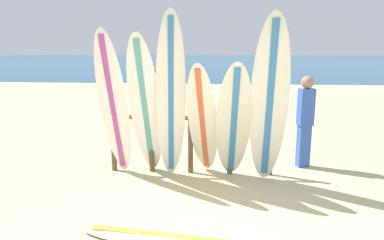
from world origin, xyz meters
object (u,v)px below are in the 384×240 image
(surfboard_leaning_far_left, at_px, (113,105))
(surfboard_leaning_left, at_px, (145,107))
(beachgoer_standing, at_px, (305,118))
(small_boat_offshore, at_px, (143,71))
(surfboard_rack, at_px, (190,135))
(surfboard_leaning_center_right, at_px, (234,123))
(surfboard_leaning_center_left, at_px, (171,99))
(surfboard_leaning_center, at_px, (203,121))
(surfboard_leaning_right, at_px, (269,102))

(surfboard_leaning_far_left, relative_size, surfboard_leaning_left, 1.03)
(surfboard_leaning_left, relative_size, beachgoer_standing, 1.44)
(beachgoer_standing, bearing_deg, small_boat_offshore, 109.69)
(surfboard_rack, xyz_separation_m, surfboard_leaning_far_left, (-1.21, -0.28, 0.54))
(surfboard_leaning_center_right, bearing_deg, surfboard_leaning_center_left, 179.47)
(surfboard_rack, bearing_deg, surfboard_leaning_center_right, -29.08)
(surfboard_leaning_center_left, bearing_deg, surfboard_leaning_center_right, -0.53)
(surfboard_leaning_center, bearing_deg, small_boat_offshore, 105.00)
(small_boat_offshore, bearing_deg, surfboard_leaning_far_left, -78.46)
(surfboard_rack, xyz_separation_m, small_boat_offshore, (-5.79, 22.16, -0.41))
(surfboard_rack, bearing_deg, beachgoer_standing, 13.65)
(surfboard_leaning_center_left, distance_m, surfboard_leaning_center, 0.63)
(surfboard_leaning_center, distance_m, surfboard_leaning_right, 1.08)
(surfboard_leaning_left, height_order, surfboard_leaning_right, surfboard_leaning_right)
(surfboard_leaning_far_left, relative_size, surfboard_leaning_center_left, 0.90)
(surfboard_leaning_right, bearing_deg, surfboard_leaning_center, 169.55)
(surfboard_leaning_center_left, height_order, small_boat_offshore, surfboard_leaning_center_left)
(surfboard_leaning_far_left, height_order, surfboard_leaning_right, surfboard_leaning_right)
(surfboard_rack, relative_size, surfboard_leaning_center_left, 1.04)
(surfboard_rack, height_order, surfboard_leaning_center_left, surfboard_leaning_center_left)
(surfboard_leaning_left, bearing_deg, surfboard_leaning_far_left, 179.95)
(surfboard_leaning_center_right, bearing_deg, surfboard_leaning_left, 175.60)
(surfboard_rack, height_order, beachgoer_standing, beachgoer_standing)
(surfboard_leaning_center, distance_m, surfboard_leaning_center_right, 0.50)
(surfboard_leaning_far_left, relative_size, surfboard_leaning_center, 1.26)
(surfboard_leaning_center_left, relative_size, surfboard_leaning_center_right, 1.38)
(surfboard_leaning_right, relative_size, beachgoer_standing, 1.60)
(beachgoer_standing, bearing_deg, surfboard_leaning_right, -129.27)
(surfboard_leaning_far_left, distance_m, surfboard_leaning_left, 0.52)
(surfboard_rack, height_order, surfboard_leaning_center, surfboard_leaning_center)
(surfboard_leaning_far_left, bearing_deg, surfboard_rack, 13.11)
(surfboard_leaning_center_left, xyz_separation_m, surfboard_leaning_center_right, (0.97, -0.01, -0.36))
(surfboard_leaning_far_left, xyz_separation_m, surfboard_leaning_center_right, (1.91, -0.11, -0.24))
(surfboard_leaning_right, bearing_deg, surfboard_leaning_center_right, 174.53)
(surfboard_leaning_far_left, distance_m, surfboard_leaning_center, 1.45)
(surfboard_leaning_left, bearing_deg, surfboard_leaning_right, -4.69)
(surfboard_leaning_far_left, xyz_separation_m, beachgoer_standing, (3.18, 0.76, -0.31))
(surfboard_leaning_right, bearing_deg, surfboard_rack, 160.22)
(surfboard_rack, relative_size, surfboard_leaning_right, 1.06)
(beachgoer_standing, bearing_deg, surfboard_leaning_center_right, -145.68)
(surfboard_leaning_far_left, height_order, surfboard_leaning_left, surfboard_leaning_far_left)
(surfboard_leaning_center_left, height_order, surfboard_leaning_right, surfboard_leaning_center_left)
(surfboard_leaning_right, bearing_deg, surfboard_leaning_center_left, 177.74)
(surfboard_leaning_center_left, distance_m, beachgoer_standing, 2.44)
(surfboard_leaning_center_right, distance_m, small_boat_offshore, 23.47)
(surfboard_leaning_center_left, distance_m, surfboard_leaning_center_right, 1.03)
(surfboard_leaning_left, height_order, beachgoer_standing, surfboard_leaning_left)
(surfboard_rack, distance_m, surfboard_leaning_center_left, 0.81)
(small_boat_offshore, bearing_deg, surfboard_leaning_right, -72.77)
(surfboard_leaning_center_left, xyz_separation_m, small_boat_offshore, (-5.52, 22.54, -1.07))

